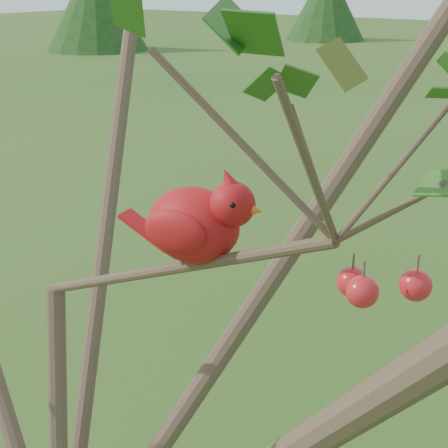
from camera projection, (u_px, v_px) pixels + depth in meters
name	position (u px, v px, depth m)	size (l,w,h in m)	color
crabapple_tree	(19.00, 231.00, 1.10)	(2.35, 2.05, 2.95)	#3C2C20
cardinal	(198.00, 222.00, 1.00)	(0.24, 0.13, 0.16)	#B4150F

